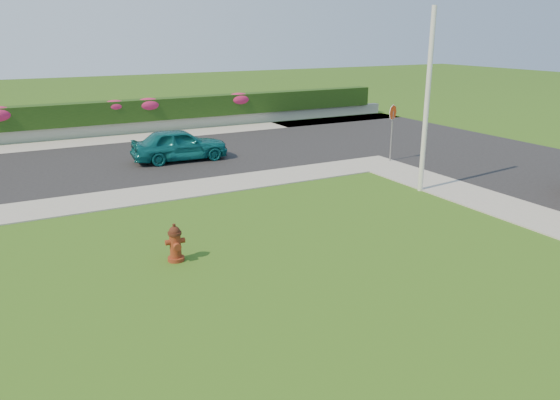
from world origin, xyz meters
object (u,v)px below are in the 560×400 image
sedan_teal (180,145)px  stop_sign (392,120)px  fire_hydrant (175,243)px  utility_pole (427,102)px

sedan_teal → stop_sign: stop_sign is taller
stop_sign → fire_hydrant: bearing=-154.7°
fire_hydrant → stop_sign: 12.27m
sedan_teal → stop_sign: bearing=-115.3°
sedan_teal → fire_hydrant: bearing=164.3°
fire_hydrant → utility_pole: size_ratio=0.15×
utility_pole → stop_sign: size_ratio=2.53×
fire_hydrant → stop_sign: bearing=30.7°
fire_hydrant → utility_pole: bearing=14.5°
utility_pole → sedan_teal: bearing=125.8°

